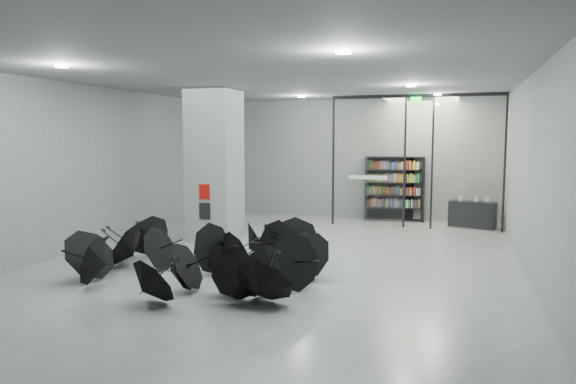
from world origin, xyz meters
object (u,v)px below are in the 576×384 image
(umbrella_cluster, at_px, (215,263))
(bookshelf, at_px, (394,189))
(column, at_px, (215,165))
(shop_counter, at_px, (472,214))

(umbrella_cluster, bearing_deg, bookshelf, 73.51)
(bookshelf, bearing_deg, umbrella_cluster, -115.63)
(bookshelf, xyz_separation_m, umbrella_cluster, (-2.46, -8.32, -0.76))
(column, bearing_deg, umbrella_cluster, -64.60)
(bookshelf, height_order, umbrella_cluster, bookshelf)
(bookshelf, distance_m, umbrella_cluster, 8.71)
(column, height_order, bookshelf, column)
(column, xyz_separation_m, umbrella_cluster, (1.70, -3.57, -1.70))
(bookshelf, bearing_deg, column, -140.34)
(bookshelf, bearing_deg, shop_counter, -23.54)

